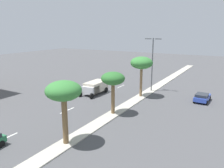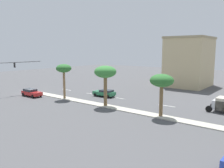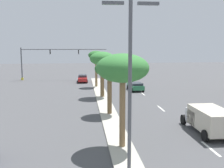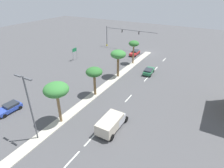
{
  "view_description": "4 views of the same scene",
  "coord_description": "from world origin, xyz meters",
  "views": [
    {
      "loc": [
        14.06,
        4.88,
        10.85
      ],
      "look_at": [
        -1.16,
        31.3,
        3.6
      ],
      "focal_mm": 36.85,
      "sensor_mm": 36.0,
      "label": 1
    },
    {
      "loc": [
        26.79,
        42.84,
        8.64
      ],
      "look_at": [
        -0.96,
        20.88,
        3.43
      ],
      "focal_mm": 37.05,
      "sensor_mm": 36.0,
      "label": 2
    },
    {
      "loc": [
        2.62,
        56.91,
        7.22
      ],
      "look_at": [
        -0.81,
        25.4,
        2.59
      ],
      "focal_mm": 43.1,
      "sensor_mm": 36.0,
      "label": 3
    },
    {
      "loc": [
        -18.08,
        54.58,
        18.45
      ],
      "look_at": [
        -3.49,
        29.12,
        2.96
      ],
      "focal_mm": 29.7,
      "sensor_mm": 36.0,
      "label": 4
    }
  ],
  "objects": [
    {
      "name": "palm_tree_rear",
      "position": [
        -0.01,
        20.34,
        5.2
      ],
      "size": [
        3.39,
        3.39,
        6.18
      ],
      "color": "brown",
      "rests_on": "median_curb"
    },
    {
      "name": "median_curb",
      "position": [
        0.0,
        38.79,
        0.06
      ],
      "size": [
        1.8,
        77.59,
        0.12
      ],
      "primitive_type": "cube",
      "color": "#B7B2A3",
      "rests_on": "ground"
    },
    {
      "name": "palm_tree_leading",
      "position": [
        -0.07,
        38.91,
        5.56
      ],
      "size": [
        3.61,
        3.61,
        6.53
      ],
      "color": "olive",
      "rests_on": "median_curb"
    },
    {
      "name": "lane_stripe_inboard",
      "position": [
        -6.2,
        43.54,
        0.01
      ],
      "size": [
        0.2,
        2.8,
        0.01
      ],
      "primitive_type": "cube",
      "color": "silver",
      "rests_on": "ground"
    },
    {
      "name": "ground_plane",
      "position": [
        0.0,
        30.17,
        0.0
      ],
      "size": [
        160.0,
        160.0,
        0.0
      ],
      "primitive_type": "plane",
      "color": "#4C4C4F"
    },
    {
      "name": "sedan_blue_inboard",
      "position": [
        9.18,
        41.15,
        0.72
      ],
      "size": [
        2.14,
        3.92,
        1.33
      ],
      "color": "#2D47AD",
      "rests_on": "ground"
    },
    {
      "name": "lane_stripe_near",
      "position": [
        -6.2,
        18.19,
        0.01
      ],
      "size": [
        0.2,
        2.8,
        0.01
      ],
      "primitive_type": "cube",
      "color": "silver",
      "rests_on": "ground"
    },
    {
      "name": "box_truck",
      "position": [
        -7.62,
        36.49,
        1.2
      ],
      "size": [
        2.59,
        5.68,
        2.11
      ],
      "color": "silver",
      "rests_on": "ground"
    },
    {
      "name": "lane_stripe_rear",
      "position": [
        -6.2,
        27.7,
        0.01
      ],
      "size": [
        0.2,
        2.8,
        0.01
      ],
      "primitive_type": "cube",
      "color": "silver",
      "rests_on": "ground"
    },
    {
      "name": "palm_tree_near",
      "position": [
        -0.09,
        29.69,
        4.65
      ],
      "size": [
        3.06,
        3.06,
        5.51
      ],
      "color": "brown",
      "rests_on": "median_curb"
    },
    {
      "name": "lane_stripe_front",
      "position": [
        -6.2,
        39.79,
        0.01
      ],
      "size": [
        0.2,
        2.8,
        0.01
      ],
      "primitive_type": "cube",
      "color": "silver",
      "rests_on": "ground"
    },
    {
      "name": "street_lamp_near",
      "position": [
        0.18,
        43.16,
        5.61
      ],
      "size": [
        2.9,
        0.24,
        9.32
      ],
      "color": "#515459",
      "rests_on": "median_curb"
    }
  ]
}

